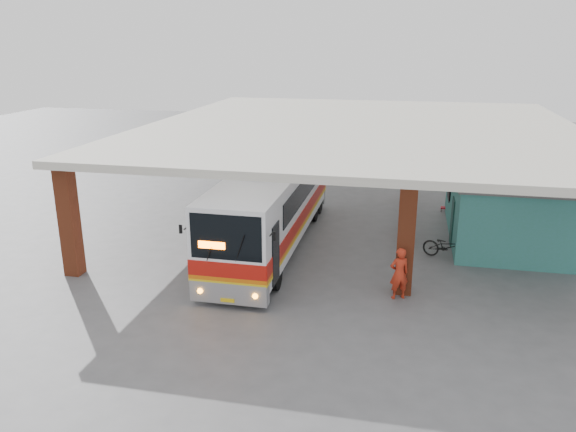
# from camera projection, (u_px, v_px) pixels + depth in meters

# --- Properties ---
(ground) EXTENTS (90.00, 90.00, 0.00)m
(ground) POSITION_uv_depth(u_px,v_px,m) (332.00, 256.00, 23.68)
(ground) COLOR #515154
(ground) RESTS_ON ground
(brick_columns) EXTENTS (20.10, 21.60, 4.35)m
(brick_columns) POSITION_uv_depth(u_px,v_px,m) (376.00, 180.00, 27.39)
(brick_columns) COLOR brown
(brick_columns) RESTS_ON ground
(canopy_roof) EXTENTS (21.00, 23.00, 0.30)m
(canopy_roof) POSITION_uv_depth(u_px,v_px,m) (361.00, 127.00, 28.28)
(canopy_roof) COLOR beige
(canopy_roof) RESTS_ON brick_columns
(shop_building) EXTENTS (5.20, 8.20, 3.11)m
(shop_building) POSITION_uv_depth(u_px,v_px,m) (509.00, 205.00, 25.42)
(shop_building) COLOR #317C6C
(shop_building) RESTS_ON ground
(coach_bus) EXTENTS (2.75, 12.99, 3.78)m
(coach_bus) POSITION_uv_depth(u_px,v_px,m) (273.00, 204.00, 24.33)
(coach_bus) COLOR white
(coach_bus) RESTS_ON ground
(motorcycle) EXTENTS (2.18, 1.47, 1.09)m
(motorcycle) POSITION_uv_depth(u_px,v_px,m) (447.00, 247.00, 23.14)
(motorcycle) COLOR black
(motorcycle) RESTS_ON ground
(pedestrian) EXTENTS (0.81, 0.68, 1.88)m
(pedestrian) POSITION_uv_depth(u_px,v_px,m) (399.00, 273.00, 19.52)
(pedestrian) COLOR #B42A16
(pedestrian) RESTS_ON ground
(red_chair) EXTENTS (0.40, 0.40, 0.73)m
(red_chair) POSITION_uv_depth(u_px,v_px,m) (446.00, 206.00, 29.59)
(red_chair) COLOR red
(red_chair) RESTS_ON ground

